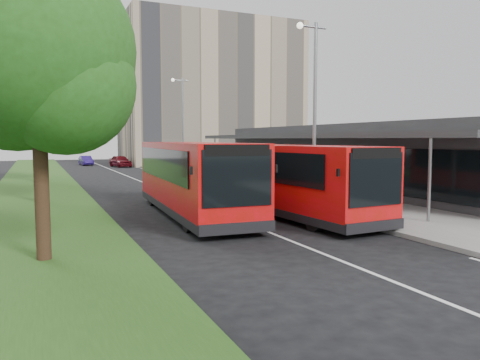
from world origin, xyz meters
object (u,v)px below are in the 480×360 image
object	(u,v)px
tree_mid	(35,93)
bus_main	(287,180)
lamp_post_far	(182,120)
tree_far	(35,111)
litter_bin	(252,180)
car_near	(120,161)
tree_near	(36,64)
bus_second	(193,178)
car_far	(86,160)
bollard	(200,171)
lamp_post_near	(313,103)

from	to	relation	value
tree_mid	bus_main	world-z (taller)	tree_mid
lamp_post_far	bus_main	size ratio (longest dim) A/B	0.77
tree_mid	tree_far	distance (m)	12.00
bus_main	litter_bin	distance (m)	10.77
tree_mid	litter_bin	distance (m)	13.60
tree_far	car_near	bearing A→B (deg)	62.98
tree_far	tree_near	bearing A→B (deg)	-90.00
tree_near	bus_second	bearing A→B (deg)	43.84
tree_mid	litter_bin	size ratio (longest dim) A/B	10.72
tree_near	lamp_post_far	size ratio (longest dim) A/B	0.96
tree_near	car_far	xyz separation A→B (m)	(5.49, 46.31, -4.40)
tree_mid	bollard	xyz separation A→B (m)	(11.83, 10.31, -4.75)
lamp_post_near	car_near	bearing A→B (deg)	93.83
car_near	car_far	size ratio (longest dim) A/B	1.15
bollard	car_far	size ratio (longest dim) A/B	0.25
bus_main	car_far	world-z (taller)	bus_main
tree_far	lamp_post_near	size ratio (longest dim) A/B	0.99
tree_near	car_far	world-z (taller)	tree_near
litter_bin	car_far	size ratio (longest dim) A/B	0.22
lamp_post_near	bollard	distance (m)	17.86
tree_near	bollard	distance (m)	25.63
litter_bin	car_far	distance (m)	32.86
litter_bin	car_near	size ratio (longest dim) A/B	0.20
tree_far	car_near	distance (m)	19.68
tree_far	lamp_post_far	world-z (taller)	lamp_post_far
lamp_post_near	tree_far	bearing A→B (deg)	120.29
bus_second	lamp_post_far	bearing A→B (deg)	77.62
tree_far	litter_bin	distance (m)	16.54
tree_mid	bollard	distance (m)	16.39
tree_near	bus_second	world-z (taller)	tree_near
tree_near	lamp_post_near	size ratio (longest dim) A/B	0.96
lamp_post_near	bus_main	distance (m)	3.84
tree_far	bollard	size ratio (longest dim) A/B	9.19
tree_near	bus_second	distance (m)	8.73
bollard	tree_mid	bearing A→B (deg)	-138.94
bollard	litter_bin	bearing A→B (deg)	-85.09
bus_main	car_far	size ratio (longest dim) A/B	3.01
lamp_post_far	car_near	size ratio (longest dim) A/B	2.03
bus_second	car_near	size ratio (longest dim) A/B	2.72
tree_mid	bollard	bearing A→B (deg)	41.06
tree_far	bus_main	world-z (taller)	tree_far
lamp_post_near	litter_bin	bearing A→B (deg)	81.42
bus_main	litter_bin	size ratio (longest dim) A/B	13.43
car_near	bollard	bearing A→B (deg)	-91.24
bus_main	bus_second	world-z (taller)	bus_second
car_far	bollard	bearing A→B (deg)	-80.53
bollard	tree_near	bearing A→B (deg)	-117.94
tree_mid	lamp_post_far	size ratio (longest dim) A/B	1.03
bollard	car_far	distance (m)	24.83
tree_near	bollard	xyz separation A→B (m)	(11.83, 22.31, -4.38)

